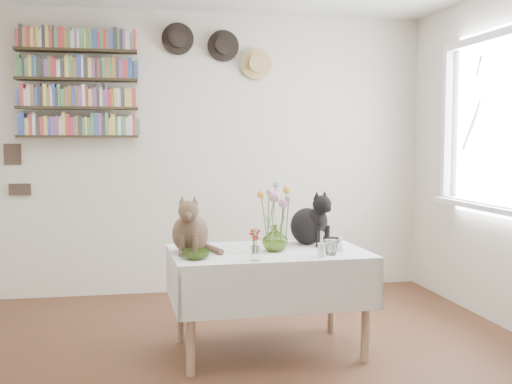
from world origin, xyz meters
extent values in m
cube|color=beige|center=(0.00, 2.27, 1.25)|extent=(4.04, 0.04, 2.54)
cube|color=beige|center=(0.00, -2.27, 1.25)|extent=(4.04, 0.04, 2.54)
cube|color=white|center=(1.97, 0.80, 1.50)|extent=(0.01, 1.40, 1.20)
cube|color=white|center=(1.97, 0.80, 2.13)|extent=(0.06, 1.52, 0.06)
cube|color=white|center=(1.97, 0.80, 0.87)|extent=(0.06, 1.52, 0.06)
cube|color=white|center=(1.97, 1.53, 1.50)|extent=(0.06, 0.06, 1.20)
cube|color=white|center=(1.94, 0.80, 0.87)|extent=(0.12, 1.50, 0.04)
cube|color=white|center=(0.20, 0.48, 0.64)|extent=(1.26, 0.83, 0.05)
cylinder|color=tan|center=(-0.34, 0.15, 0.31)|extent=(0.05, 0.05, 0.61)
cylinder|color=tan|center=(0.74, 0.18, 0.31)|extent=(0.05, 0.05, 0.61)
cylinder|color=tan|center=(-0.35, 0.79, 0.31)|extent=(0.05, 0.05, 0.61)
cylinder|color=tan|center=(0.73, 0.82, 0.31)|extent=(0.05, 0.05, 0.61)
imported|color=#88B043|center=(0.23, 0.45, 0.75)|extent=(0.20, 0.20, 0.17)
imported|color=#88B043|center=(-0.29, 0.28, 0.69)|extent=(0.22, 0.22, 0.05)
imported|color=white|center=(0.54, 0.26, 0.71)|extent=(0.12, 0.12, 0.09)
cylinder|color=white|center=(0.46, 0.17, 0.71)|extent=(0.04, 0.04, 0.09)
cylinder|color=white|center=(0.46, 0.17, 0.79)|extent=(0.02, 0.02, 0.07)
cylinder|color=white|center=(0.05, 0.16, 0.71)|extent=(0.05, 0.05, 0.09)
cone|color=white|center=(0.64, 0.37, 0.70)|extent=(0.05, 0.05, 0.07)
sphere|color=beige|center=(0.64, 0.37, 0.75)|extent=(0.03, 0.03, 0.03)
cylinder|color=#4C7233|center=(0.20, 0.46, 0.86)|extent=(0.01, 0.01, 0.30)
sphere|color=#CF899A|center=(0.20, 0.46, 1.01)|extent=(0.07, 0.07, 0.07)
cylinder|color=#4C7233|center=(0.27, 0.43, 0.84)|extent=(0.01, 0.01, 0.26)
sphere|color=#CF899A|center=(0.27, 0.43, 0.97)|extent=(0.06, 0.06, 0.06)
cylinder|color=#4C7233|center=(0.29, 0.48, 0.88)|extent=(0.01, 0.01, 0.34)
sphere|color=gold|center=(0.29, 0.48, 1.05)|extent=(0.06, 0.06, 0.06)
cylinder|color=#4C7233|center=(0.17, 0.49, 0.87)|extent=(0.01, 0.01, 0.31)
sphere|color=gold|center=(0.17, 0.49, 1.02)|extent=(0.05, 0.05, 0.05)
cylinder|color=#4C7233|center=(0.23, 0.50, 0.90)|extent=(0.01, 0.01, 0.37)
sphere|color=#999E93|center=(0.23, 0.50, 1.08)|extent=(0.04, 0.04, 0.04)
cylinder|color=#4C7233|center=(0.18, 0.42, 0.88)|extent=(0.01, 0.01, 0.33)
sphere|color=#999E93|center=(0.18, 0.42, 1.04)|extent=(0.04, 0.04, 0.04)
cylinder|color=#4C7233|center=(0.30, 0.41, 0.86)|extent=(0.01, 0.01, 0.29)
sphere|color=#999E93|center=(0.30, 0.41, 1.00)|extent=(0.04, 0.04, 0.04)
cube|color=#2E2414|center=(-1.10, 2.16, 1.40)|extent=(1.00, 0.16, 0.02)
cube|color=#2E2414|center=(-1.10, 2.16, 1.64)|extent=(1.00, 0.16, 0.02)
cube|color=#2E2414|center=(-1.10, 2.16, 1.88)|extent=(1.00, 0.16, 0.02)
cube|color=#2E2414|center=(-1.10, 2.16, 2.12)|extent=(1.00, 0.16, 0.02)
cylinder|color=black|center=(-0.25, 2.21, 2.25)|extent=(0.28, 0.02, 0.28)
cylinder|color=black|center=(-0.25, 2.17, 2.25)|extent=(0.16, 0.08, 0.16)
cylinder|color=black|center=(0.15, 2.21, 2.20)|extent=(0.28, 0.02, 0.28)
cylinder|color=black|center=(0.15, 2.17, 2.20)|extent=(0.16, 0.08, 0.16)
cylinder|color=tan|center=(0.45, 2.21, 2.05)|extent=(0.28, 0.02, 0.28)
cylinder|color=tan|center=(0.45, 2.17, 2.05)|extent=(0.16, 0.08, 0.16)
cube|color=#38281E|center=(-1.65, 2.23, 1.25)|extent=(0.14, 0.02, 0.18)
cube|color=#38281E|center=(-1.60, 2.23, 0.95)|extent=(0.18, 0.02, 0.10)
camera|label=1|loc=(-0.65, -3.49, 1.37)|focal=45.00mm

